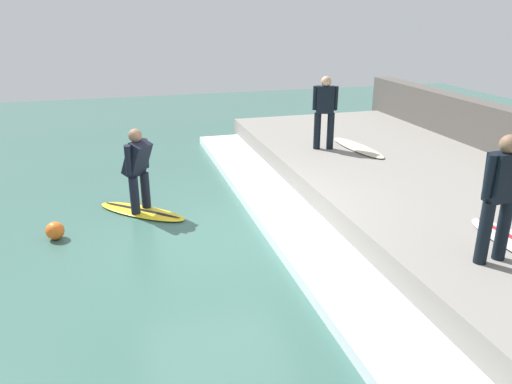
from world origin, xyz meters
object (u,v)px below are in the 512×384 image
object	(u,v)px
surfer_riding	(138,166)
surfer_waiting_near	(325,109)
surfer_waiting_far	(501,193)
surfboard_riding	(142,211)
marker_buoy	(55,231)
surfboard_waiting_near	(358,147)

from	to	relation	value
surfer_riding	surfer_waiting_near	size ratio (longest dim) A/B	0.94
surfer_riding	surfer_waiting_far	bearing A→B (deg)	-45.58
surfboard_riding	surfer_riding	distance (m)	0.85
surfboard_riding	marker_buoy	size ratio (longest dim) A/B	5.81
surfer_riding	surfer_waiting_far	world-z (taller)	surfer_waiting_far
marker_buoy	surfer_waiting_far	bearing A→B (deg)	-31.86
surfboard_waiting_near	marker_buoy	distance (m)	6.41
surfboard_riding	surfer_riding	size ratio (longest dim) A/B	1.14
surfboard_waiting_near	surfer_waiting_far	size ratio (longest dim) A/B	1.20
surfer_riding	marker_buoy	bearing A→B (deg)	-152.47
surfboard_riding	surfer_riding	bearing A→B (deg)	0.00
surfer_waiting_far	marker_buoy	bearing A→B (deg)	148.14
surfboard_riding	surfboard_waiting_near	world-z (taller)	surfboard_waiting_near
surfboard_waiting_near	surfer_waiting_far	world-z (taller)	surfer_waiting_far
marker_buoy	surfboard_waiting_near	bearing A→B (deg)	16.38
surfer_riding	marker_buoy	world-z (taller)	surfer_riding
surfboard_riding	marker_buoy	world-z (taller)	marker_buoy
surfboard_riding	marker_buoy	bearing A→B (deg)	-152.47
surfer_riding	marker_buoy	size ratio (longest dim) A/B	5.11
surfboard_riding	surfer_waiting_far	distance (m)	5.81
surfer_waiting_far	surfboard_waiting_near	bearing A→B (deg)	81.06
surfer_riding	surfer_waiting_far	xyz separation A→B (m)	(3.95, -4.03, 0.55)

